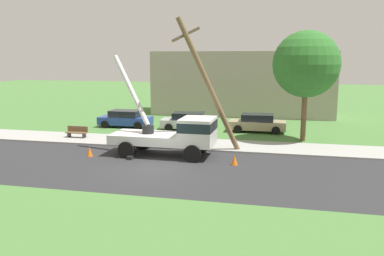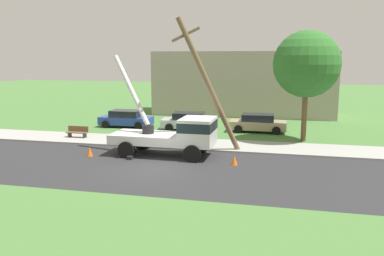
{
  "view_description": "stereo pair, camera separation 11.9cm",
  "coord_description": "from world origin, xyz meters",
  "px_view_note": "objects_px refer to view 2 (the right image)",
  "views": [
    {
      "loc": [
        6.6,
        -19.82,
        5.86
      ],
      "look_at": [
        1.33,
        3.2,
        1.66
      ],
      "focal_mm": 37.54,
      "sensor_mm": 36.0,
      "label": 1
    },
    {
      "loc": [
        6.72,
        -19.8,
        5.86
      ],
      "look_at": [
        1.33,
        3.2,
        1.66
      ],
      "focal_mm": 37.54,
      "sensor_mm": 36.0,
      "label": 2
    }
  ],
  "objects_px": {
    "parked_sedan_tan": "(258,123)",
    "roadside_tree_near": "(307,64)",
    "leaning_utility_pole": "(209,85)",
    "parked_sedan_blue": "(126,119)",
    "traffic_cone_behind": "(90,152)",
    "parked_sedan_silver": "(189,121)",
    "traffic_cone_ahead": "(234,160)",
    "park_bench": "(77,132)",
    "utility_truck": "(177,133)"
  },
  "relations": [
    {
      "from": "traffic_cone_behind",
      "to": "parked_sedan_silver",
      "type": "xyz_separation_m",
      "value": [
        3.72,
        9.88,
        0.43
      ]
    },
    {
      "from": "leaning_utility_pole",
      "to": "traffic_cone_ahead",
      "type": "relative_size",
      "value": 14.75
    },
    {
      "from": "utility_truck",
      "to": "roadside_tree_near",
      "type": "bearing_deg",
      "value": 39.47
    },
    {
      "from": "parked_sedan_silver",
      "to": "traffic_cone_behind",
      "type": "bearing_deg",
      "value": -110.62
    },
    {
      "from": "traffic_cone_ahead",
      "to": "park_bench",
      "type": "bearing_deg",
      "value": 158.82
    },
    {
      "from": "parked_sedan_blue",
      "to": "parked_sedan_silver",
      "type": "bearing_deg",
      "value": -1.62
    },
    {
      "from": "traffic_cone_ahead",
      "to": "parked_sedan_tan",
      "type": "bearing_deg",
      "value": 86.92
    },
    {
      "from": "parked_sedan_silver",
      "to": "parked_sedan_tan",
      "type": "xyz_separation_m",
      "value": [
        5.52,
        0.38,
        0.0
      ]
    },
    {
      "from": "parked_sedan_tan",
      "to": "traffic_cone_behind",
      "type": "bearing_deg",
      "value": -132.01
    },
    {
      "from": "leaning_utility_pole",
      "to": "parked_sedan_silver",
      "type": "bearing_deg",
      "value": 112.26
    },
    {
      "from": "leaning_utility_pole",
      "to": "traffic_cone_behind",
      "type": "relative_size",
      "value": 14.75
    },
    {
      "from": "traffic_cone_behind",
      "to": "park_bench",
      "type": "distance_m",
      "value": 5.71
    },
    {
      "from": "utility_truck",
      "to": "parked_sedan_silver",
      "type": "relative_size",
      "value": 1.49
    },
    {
      "from": "leaning_utility_pole",
      "to": "roadside_tree_near",
      "type": "relative_size",
      "value": 1.08
    },
    {
      "from": "park_bench",
      "to": "traffic_cone_behind",
      "type": "bearing_deg",
      "value": -54.11
    },
    {
      "from": "parked_sedan_blue",
      "to": "roadside_tree_near",
      "type": "relative_size",
      "value": 0.58
    },
    {
      "from": "utility_truck",
      "to": "parked_sedan_tan",
      "type": "distance_m",
      "value": 9.96
    },
    {
      "from": "roadside_tree_near",
      "to": "parked_sedan_blue",
      "type": "bearing_deg",
      "value": 169.85
    },
    {
      "from": "leaning_utility_pole",
      "to": "parked_sedan_silver",
      "type": "height_order",
      "value": "leaning_utility_pole"
    },
    {
      "from": "park_bench",
      "to": "traffic_cone_ahead",
      "type": "bearing_deg",
      "value": -21.18
    },
    {
      "from": "park_bench",
      "to": "parked_sedan_tan",
      "type": "bearing_deg",
      "value": 24.11
    },
    {
      "from": "leaning_utility_pole",
      "to": "parked_sedan_blue",
      "type": "relative_size",
      "value": 1.87
    },
    {
      "from": "utility_truck",
      "to": "leaning_utility_pole",
      "type": "xyz_separation_m",
      "value": [
        1.66,
        1.3,
        2.8
      ]
    },
    {
      "from": "utility_truck",
      "to": "parked_sedan_blue",
      "type": "height_order",
      "value": "utility_truck"
    },
    {
      "from": "parked_sedan_tan",
      "to": "leaning_utility_pole",
      "type": "bearing_deg",
      "value": -108.07
    },
    {
      "from": "traffic_cone_ahead",
      "to": "roadside_tree_near",
      "type": "distance_m",
      "value": 9.87
    },
    {
      "from": "roadside_tree_near",
      "to": "park_bench",
      "type": "bearing_deg",
      "value": -169.93
    },
    {
      "from": "utility_truck",
      "to": "parked_sedan_tan",
      "type": "bearing_deg",
      "value": 65.13
    },
    {
      "from": "parked_sedan_silver",
      "to": "leaning_utility_pole",
      "type": "bearing_deg",
      "value": -67.74
    },
    {
      "from": "utility_truck",
      "to": "leaning_utility_pole",
      "type": "relative_size",
      "value": 0.82
    },
    {
      "from": "traffic_cone_behind",
      "to": "parked_sedan_tan",
      "type": "relative_size",
      "value": 0.13
    },
    {
      "from": "utility_truck",
      "to": "traffic_cone_behind",
      "type": "distance_m",
      "value": 5.33
    },
    {
      "from": "parked_sedan_blue",
      "to": "leaning_utility_pole",
      "type": "bearing_deg",
      "value": -41.34
    },
    {
      "from": "traffic_cone_ahead",
      "to": "utility_truck",
      "type": "bearing_deg",
      "value": 160.63
    },
    {
      "from": "traffic_cone_ahead",
      "to": "parked_sedan_blue",
      "type": "xyz_separation_m",
      "value": [
        -10.48,
        10.07,
        0.43
      ]
    },
    {
      "from": "parked_sedan_blue",
      "to": "parked_sedan_silver",
      "type": "distance_m",
      "value": 5.52
    },
    {
      "from": "park_bench",
      "to": "roadside_tree_near",
      "type": "relative_size",
      "value": 0.21
    },
    {
      "from": "parked_sedan_tan",
      "to": "parked_sedan_silver",
      "type": "bearing_deg",
      "value": -176.11
    },
    {
      "from": "traffic_cone_ahead",
      "to": "park_bench",
      "type": "xyz_separation_m",
      "value": [
        -12.03,
        4.66,
        0.18
      ]
    },
    {
      "from": "traffic_cone_behind",
      "to": "roadside_tree_near",
      "type": "bearing_deg",
      "value": 30.6
    },
    {
      "from": "parked_sedan_tan",
      "to": "park_bench",
      "type": "height_order",
      "value": "parked_sedan_tan"
    },
    {
      "from": "parked_sedan_blue",
      "to": "park_bench",
      "type": "relative_size",
      "value": 2.76
    },
    {
      "from": "parked_sedan_silver",
      "to": "park_bench",
      "type": "relative_size",
      "value": 2.84
    },
    {
      "from": "utility_truck",
      "to": "parked_sedan_silver",
      "type": "xyz_separation_m",
      "value": [
        -1.34,
        8.64,
        -0.7
      ]
    },
    {
      "from": "park_bench",
      "to": "roadside_tree_near",
      "type": "bearing_deg",
      "value": 10.07
    },
    {
      "from": "parked_sedan_tan",
      "to": "park_bench",
      "type": "bearing_deg",
      "value": -155.89
    },
    {
      "from": "utility_truck",
      "to": "parked_sedan_silver",
      "type": "distance_m",
      "value": 8.77
    },
    {
      "from": "parked_sedan_tan",
      "to": "roadside_tree_near",
      "type": "relative_size",
      "value": 0.58
    },
    {
      "from": "leaning_utility_pole",
      "to": "parked_sedan_silver",
      "type": "distance_m",
      "value": 8.67
    },
    {
      "from": "parked_sedan_blue",
      "to": "park_bench",
      "type": "height_order",
      "value": "parked_sedan_blue"
    }
  ]
}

